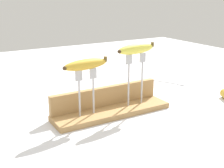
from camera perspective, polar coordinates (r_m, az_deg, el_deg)
name	(u,v)px	position (r m, az deg, el deg)	size (l,w,h in m)	color
ground_plane	(112,114)	(1.16, 0.00, -5.70)	(3.00, 3.00, 0.00)	silver
wooden_board	(112,112)	(1.16, 0.00, -5.22)	(0.46, 0.12, 0.02)	#A87F4C
board_backstop	(106,96)	(1.18, -1.22, -2.28)	(0.46, 0.02, 0.08)	#A87F4C
fork_stand_left	(87,88)	(1.07, -4.77, -0.82)	(0.08, 0.01, 0.17)	#B2B2B7
fork_stand_right	(136,75)	(1.17, 4.57, 1.68)	(0.09, 0.01, 0.20)	#B2B2B7
banana_raised_left	(86,65)	(1.05, -4.89, 3.66)	(0.18, 0.06, 0.04)	gold
banana_raised_right	(137,49)	(1.15, 4.69, 6.60)	(0.18, 0.06, 0.04)	#DBD147
fork_fallen_near	(171,83)	(1.57, 11.16, 0.25)	(0.11, 0.17, 0.01)	#B2B2B7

